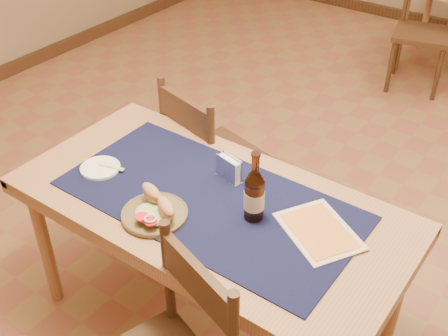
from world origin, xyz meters
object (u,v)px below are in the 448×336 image
Objects in this scene: beer_bottle at (254,195)px; chair_main_far at (211,159)px; sandwich_plate at (155,211)px; napkin_holder at (229,169)px; main_table at (210,216)px.

chair_main_far is at bearing 138.96° from beer_bottle.
chair_main_far is at bearing 111.57° from sandwich_plate.
sandwich_plate is 0.37m from napkin_holder.
napkin_holder is (0.09, 0.36, 0.02)m from sandwich_plate.
chair_main_far reaches higher than sandwich_plate.
sandwich_plate is at bearing -103.88° from napkin_holder.
chair_main_far reaches higher than napkin_holder.
napkin_holder is (-0.22, 0.14, -0.06)m from beer_bottle.
main_table is 12.40× the size of napkin_holder.
napkin_holder is (-0.01, 0.15, 0.14)m from main_table.
main_table is 1.70× the size of chair_main_far.
beer_bottle reaches higher than napkin_holder.
chair_main_far is 7.30× the size of napkin_holder.
beer_bottle is at bearing -41.04° from chair_main_far.
chair_main_far is 0.84m from sandwich_plate.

